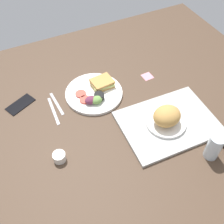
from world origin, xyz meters
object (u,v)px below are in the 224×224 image
Objects in this scene: bread_plate_near at (167,118)px; fork at (57,104)px; plate_with_salad at (95,92)px; cell_phone at (20,104)px; drinking_glass at (214,147)px; sticky_note at (147,76)px; espresso_cup at (59,157)px; serving_tray at (168,123)px; knife at (54,111)px.

bread_plate_near is 1.14× the size of fork.
plate_with_salad is 2.10× the size of cell_phone.
fork is at bearing -48.62° from drinking_glass.
sticky_note is at bearing 83.96° from fork.
bread_plate_near is 3.46× the size of espresso_cup.
bread_plate_near is at bearing 175.55° from espresso_cup.
cell_phone is at bearing -78.53° from espresso_cup.
espresso_cup is (53.40, -3.67, 1.20)cm from serving_tray.
serving_tray is 8.04× the size of sticky_note.
plate_with_salad is at bearing -135.04° from espresso_cup.
espresso_cup is at bearing -4.45° from bread_plate_near.
bread_plate_near is at bearing 123.05° from plate_with_salad.
fork is 0.89× the size of knife.
knife is 18.13cm from cell_phone.
espresso_cup is 33.27cm from fork.
knife is at bearing 115.22° from cell_phone.
drinking_glass is 77.37cm from knife.
bread_plate_near is at bearing 9.86° from serving_tray.
plate_with_salad is 2.30× the size of drinking_glass.
bread_plate_near is (1.93, 0.34, 5.23)cm from serving_tray.
serving_tray is at bearing -170.14° from bread_plate_near.
plate_with_salad is at bearing -54.43° from serving_tray.
bread_plate_near reaches higher than sticky_note.
bread_plate_near is at bearing -68.10° from drinking_glass.
knife is (54.55, -54.50, -6.32)cm from drinking_glass.
espresso_cup is at bearing -3.93° from serving_tray.
espresso_cup is (51.47, -4.00, -4.03)cm from bread_plate_near.
espresso_cup is (29.62, 29.58, 0.36)cm from plate_with_salad.
bread_plate_near reaches higher than plate_with_salad.
bread_plate_near is 0.64× the size of plate_with_salad.
plate_with_salad is 41.86cm from espresso_cup.
serving_tray is 2.37× the size of knife.
cell_phone is at bearing -36.18° from bread_plate_near.
cell_phone is 70.36cm from sticky_note.
serving_tray is 8.04× the size of espresso_cup.
bread_plate_near is 73.92cm from cell_phone.
serving_tray is at bearing -72.69° from drinking_glass.
espresso_cup is 40.35cm from cell_phone.
serving_tray is 2.65× the size of fork.
sticky_note is (-10.22, -33.98, -5.97)cm from bread_plate_near.
fork reaches higher than sticky_note.
fork is 5.00cm from knife.
bread_plate_near is 55.99cm from fork.
serving_tray is 24.62cm from drinking_glass.
cell_phone is (37.64, -9.93, -1.24)cm from plate_with_salad.
cell_phone is (61.42, -43.17, -0.40)cm from serving_tray.
drinking_glass is 2.35× the size of espresso_cup.
plate_with_salad is 23.74cm from knife.
plate_with_salad reaches higher than knife.
espresso_cup is at bearing 76.17° from cell_phone.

